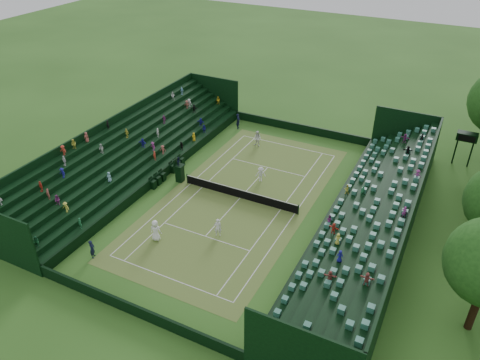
# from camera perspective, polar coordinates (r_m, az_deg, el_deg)

# --- Properties ---
(ground) EXTENTS (160.00, 160.00, 0.00)m
(ground) POSITION_cam_1_polar(r_m,az_deg,el_deg) (43.80, -0.00, -2.23)
(ground) COLOR #2D5A1C
(ground) RESTS_ON ground
(court_surface) EXTENTS (12.97, 26.77, 0.01)m
(court_surface) POSITION_cam_1_polar(r_m,az_deg,el_deg) (43.79, -0.00, -2.22)
(court_surface) COLOR #42802A
(court_surface) RESTS_ON ground
(perimeter_wall_north) EXTENTS (17.17, 0.20, 1.00)m
(perimeter_wall_north) POSITION_cam_1_polar(r_m,az_deg,el_deg) (56.36, 7.35, 6.30)
(perimeter_wall_north) COLOR black
(perimeter_wall_north) RESTS_ON ground
(perimeter_wall_south) EXTENTS (17.17, 0.20, 1.00)m
(perimeter_wall_south) POSITION_cam_1_polar(r_m,az_deg,el_deg) (33.41, -12.84, -15.15)
(perimeter_wall_south) COLOR black
(perimeter_wall_south) RESTS_ON ground
(perimeter_wall_east) EXTENTS (0.20, 31.77, 1.00)m
(perimeter_wall_east) POSITION_cam_1_polar(r_m,az_deg,el_deg) (41.08, 10.66, -4.59)
(perimeter_wall_east) COLOR black
(perimeter_wall_east) RESTS_ON ground
(perimeter_wall_west) EXTENTS (0.20, 31.77, 1.00)m
(perimeter_wall_west) POSITION_cam_1_polar(r_m,az_deg,el_deg) (47.37, -9.20, 0.89)
(perimeter_wall_west) COLOR black
(perimeter_wall_west) RESTS_ON ground
(north_grandstand) EXTENTS (6.60, 32.00, 4.90)m
(north_grandstand) POSITION_cam_1_polar(r_m,az_deg,el_deg) (39.88, 16.53, -4.88)
(north_grandstand) COLOR black
(north_grandstand) RESTS_ON ground
(south_grandstand) EXTENTS (6.60, 32.00, 4.90)m
(south_grandstand) POSITION_cam_1_polar(r_m,az_deg,el_deg) (49.19, -13.30, 3.05)
(south_grandstand) COLOR black
(south_grandstand) RESTS_ON ground
(tennis_net) EXTENTS (11.67, 0.10, 1.06)m
(tennis_net) POSITION_cam_1_polar(r_m,az_deg,el_deg) (43.50, -0.00, -1.65)
(tennis_net) COLOR black
(tennis_net) RESTS_ON ground
(scoreboard_tower) EXTENTS (2.00, 1.00, 3.70)m
(scoreboard_tower) POSITION_cam_1_polar(r_m,az_deg,el_deg) (52.92, 25.92, 4.63)
(scoreboard_tower) COLOR black
(scoreboard_tower) RESTS_ON ground
(umpire_chair) EXTENTS (0.86, 0.86, 2.70)m
(umpire_chair) POSITION_cam_1_polar(r_m,az_deg,el_deg) (46.15, -7.39, 1.11)
(umpire_chair) COLOR black
(umpire_chair) RESTS_ON ground
(courtside_chairs) EXTENTS (0.56, 5.52, 1.21)m
(courtside_chairs) POSITION_cam_1_polar(r_m,az_deg,el_deg) (47.46, -8.81, 0.93)
(courtside_chairs) COLOR black
(courtside_chairs) RESTS_ON ground
(player_near_west) EXTENTS (1.04, 0.78, 1.92)m
(player_near_west) POSITION_cam_1_polar(r_m,az_deg,el_deg) (38.87, -10.25, -6.07)
(player_near_west) COLOR white
(player_near_west) RESTS_ON ground
(player_near_east) EXTENTS (0.74, 0.65, 1.69)m
(player_near_east) POSITION_cam_1_polar(r_m,az_deg,el_deg) (38.83, -2.72, -5.77)
(player_near_east) COLOR white
(player_near_east) RESTS_ON ground
(player_far_west) EXTENTS (0.99, 0.84, 1.82)m
(player_far_west) POSITION_cam_1_polar(r_m,az_deg,el_deg) (52.49, 2.14, 5.05)
(player_far_west) COLOR white
(player_far_west) RESTS_ON ground
(player_far_east) EXTENTS (1.19, 1.01, 1.59)m
(player_far_east) POSITION_cam_1_polar(r_m,az_deg,el_deg) (45.98, 2.54, 0.71)
(player_far_east) COLOR white
(player_far_east) RESTS_ON ground
(line_judge_north) EXTENTS (0.65, 0.80, 1.90)m
(line_judge_north) POSITION_cam_1_polar(r_m,az_deg,el_deg) (56.59, -0.22, 7.18)
(line_judge_north) COLOR black
(line_judge_north) RESTS_ON ground
(line_judge_south) EXTENTS (0.58, 0.68, 1.59)m
(line_judge_south) POSITION_cam_1_polar(r_m,az_deg,el_deg) (38.47, -17.57, -8.03)
(line_judge_south) COLOR black
(line_judge_south) RESTS_ON ground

